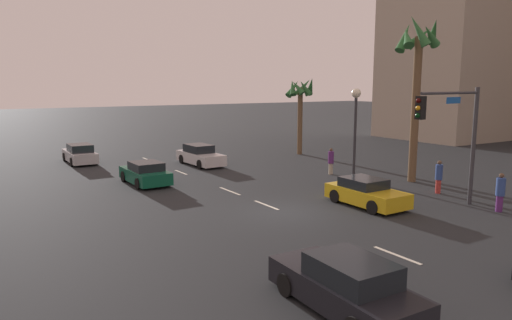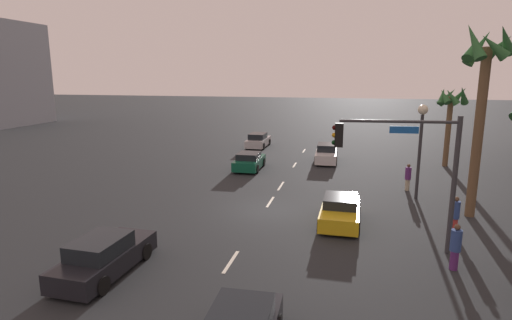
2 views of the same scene
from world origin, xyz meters
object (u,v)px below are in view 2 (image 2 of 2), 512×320
object	(u,v)px
palm_tree_3	(451,105)
palm_tree_2	(483,80)
car_1	(249,161)
pedestrian_1	(408,177)
pedestrian_2	(455,214)
streetlamp	(421,133)
car_5	(258,141)
car_4	(326,154)
traffic_signal	(410,160)
car_0	(340,211)
pedestrian_0	(455,246)
car_2	(104,256)

from	to	relation	value
palm_tree_3	palm_tree_2	bearing A→B (deg)	-6.03
car_1	pedestrian_1	size ratio (longest dim) A/B	2.38
pedestrian_2	streetlamp	bearing A→B (deg)	-170.48
car_5	palm_tree_3	distance (m)	17.70
car_1	pedestrian_2	xyz separation A→B (m)	(10.65, 12.25, 0.31)
car_4	traffic_signal	bearing A→B (deg)	13.88
car_1	pedestrian_2	bearing A→B (deg)	49.01
car_0	palm_tree_3	bearing A→B (deg)	152.80
car_1	streetlamp	xyz separation A→B (m)	(5.28, 11.35, 3.28)
car_4	car_0	bearing A→B (deg)	6.25
car_5	car_1	bearing A→B (deg)	8.85
pedestrian_1	palm_tree_2	world-z (taller)	palm_tree_2
pedestrian_0	palm_tree_3	size ratio (longest dim) A/B	0.28
palm_tree_3	pedestrian_0	bearing A→B (deg)	-10.23
car_5	pedestrian_2	size ratio (longest dim) A/B	2.53
palm_tree_2	pedestrian_1	bearing A→B (deg)	-149.80
car_2	car_4	size ratio (longest dim) A/B	0.98
traffic_signal	palm_tree_2	distance (m)	7.14
pedestrian_1	car_1	bearing A→B (deg)	-107.61
traffic_signal	palm_tree_2	bearing A→B (deg)	144.57
traffic_signal	pedestrian_1	xyz separation A→B (m)	(-9.58, 1.24, -2.93)
palm_tree_2	palm_tree_3	size ratio (longest dim) A/B	1.49
palm_tree_2	streetlamp	bearing A→B (deg)	-138.81
car_5	streetlamp	world-z (taller)	streetlamp
car_0	palm_tree_3	distance (m)	17.44
car_1	car_4	xyz separation A→B (m)	(-4.22, 5.55, 0.05)
car_4	pedestrian_0	world-z (taller)	pedestrian_0
pedestrian_0	car_5	bearing A→B (deg)	-151.86
car_4	car_5	world-z (taller)	car_4
pedestrian_2	car_5	bearing A→B (deg)	-146.02
streetlamp	pedestrian_1	distance (m)	3.50
car_0	car_2	bearing A→B (deg)	-48.36
car_1	pedestrian_1	xyz separation A→B (m)	(3.51, 11.06, 0.27)
car_2	palm_tree_3	bearing A→B (deg)	144.53
streetlamp	pedestrian_2	xyz separation A→B (m)	(5.36, 0.90, -2.97)
pedestrian_0	car_2	bearing A→B (deg)	-75.49
palm_tree_3	car_1	bearing A→B (deg)	-72.68
car_2	streetlamp	xyz separation A→B (m)	(-12.39, 12.36, 3.23)
car_1	car_2	world-z (taller)	car_2
palm_tree_2	palm_tree_3	world-z (taller)	palm_tree_2
car_5	traffic_signal	xyz separation A→B (m)	(22.88, 11.35, 3.16)
pedestrian_2	traffic_signal	bearing A→B (deg)	-44.84
pedestrian_2	palm_tree_2	bearing A→B (deg)	154.95
traffic_signal	pedestrian_0	world-z (taller)	traffic_signal
car_2	palm_tree_2	xyz separation A→B (m)	(-9.85, 14.58, 6.18)
car_2	car_4	xyz separation A→B (m)	(-21.89, 6.56, 0.01)
car_0	car_2	distance (m)	10.92
pedestrian_0	palm_tree_3	distance (m)	19.78
traffic_signal	palm_tree_2	xyz separation A→B (m)	(-5.27, 3.75, 3.03)
car_0	pedestrian_0	distance (m)	5.90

